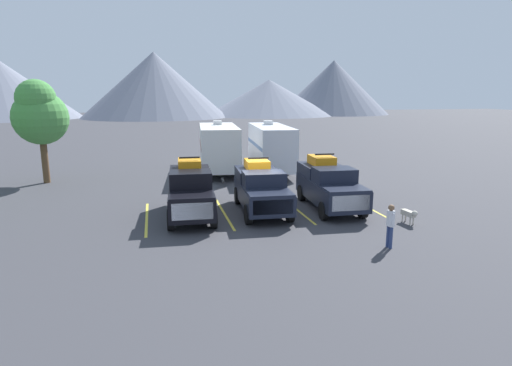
{
  "coord_description": "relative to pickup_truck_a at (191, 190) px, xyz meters",
  "views": [
    {
      "loc": [
        -4.89,
        -19.7,
        5.63
      ],
      "look_at": [
        0.0,
        0.73,
        1.2
      ],
      "focal_mm": 29.77,
      "sensor_mm": 36.0,
      "label": 1
    }
  ],
  "objects": [
    {
      "name": "camper_trailer_b",
      "position": [
        6.59,
        9.92,
        0.71
      ],
      "size": [
        3.04,
        8.78,
        3.69
      ],
      "color": "silver",
      "rests_on": "ground"
    },
    {
      "name": "mountain_ridge",
      "position": [
        5.32,
        91.16,
        5.65
      ],
      "size": [
        118.02,
        39.81,
        15.45
      ],
      "color": "slate",
      "rests_on": "ground"
    },
    {
      "name": "pickup_truck_b",
      "position": [
        3.4,
        0.08,
        -0.08
      ],
      "size": [
        2.44,
        5.37,
        2.54
      ],
      "color": "black",
      "rests_on": "ground"
    },
    {
      "name": "lot_stripe_a",
      "position": [
        -2.05,
        0.04,
        -1.23
      ],
      "size": [
        0.12,
        5.5,
        0.01
      ],
      "primitive_type": "cube",
      "color": "gold",
      "rests_on": "ground"
    },
    {
      "name": "dog",
      "position": [
        9.25,
        -3.5,
        -0.78
      ],
      "size": [
        0.35,
        1.0,
        0.68
      ],
      "color": "beige",
      "rests_on": "ground"
    },
    {
      "name": "pickup_truck_a",
      "position": [
        0.0,
        0.0,
        0.0
      ],
      "size": [
        2.36,
        5.41,
        2.69
      ],
      "color": "black",
      "rests_on": "ground"
    },
    {
      "name": "camper_trailer_a",
      "position": [
        2.92,
        10.61,
        0.71
      ],
      "size": [
        3.24,
        8.47,
        3.7
      ],
      "color": "white",
      "rests_on": "ground"
    },
    {
      "name": "tree_a",
      "position": [
        -8.43,
        9.75,
        3.19
      ],
      "size": [
        3.37,
        3.37,
        6.52
      ],
      "color": "brown",
      "rests_on": "ground"
    },
    {
      "name": "lot_stripe_d",
      "position": [
        8.8,
        0.04,
        -1.23
      ],
      "size": [
        0.12,
        5.5,
        0.01
      ],
      "primitive_type": "cube",
      "color": "gold",
      "rests_on": "ground"
    },
    {
      "name": "person_a",
      "position": [
        6.79,
        -5.97,
        -0.28
      ],
      "size": [
        0.23,
        0.37,
        1.66
      ],
      "color": "navy",
      "rests_on": "ground"
    },
    {
      "name": "ground_plane",
      "position": [
        3.37,
        0.31,
        -1.24
      ],
      "size": [
        240.0,
        240.0,
        0.0
      ],
      "primitive_type": "plane",
      "color": "#38383D"
    },
    {
      "name": "lot_stripe_b",
      "position": [
        1.57,
        0.04,
        -1.23
      ],
      "size": [
        0.12,
        5.5,
        0.01
      ],
      "primitive_type": "cube",
      "color": "gold",
      "rests_on": "ground"
    },
    {
      "name": "pickup_truck_c",
      "position": [
        6.86,
        -0.06,
        -0.05
      ],
      "size": [
        2.43,
        5.51,
        2.64
      ],
      "color": "black",
      "rests_on": "ground"
    },
    {
      "name": "lot_stripe_c",
      "position": [
        5.18,
        0.04,
        -1.23
      ],
      "size": [
        0.12,
        5.5,
        0.01
      ],
      "primitive_type": "cube",
      "color": "gold",
      "rests_on": "ground"
    }
  ]
}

